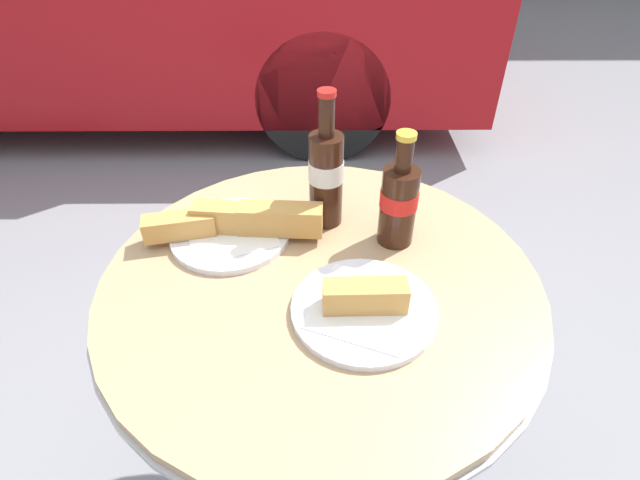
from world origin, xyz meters
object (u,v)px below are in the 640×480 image
Objects in this scene: bistro_table at (320,343)px; cola_bottle_right at (326,174)px; lunch_plate_near at (235,226)px; lunch_plate_far at (364,306)px; cola_bottle_left at (399,201)px.

cola_bottle_right is (0.01, 0.16, 0.27)m from bistro_table.
lunch_plate_near reaches higher than lunch_plate_far.
cola_bottle_left is at bearing 68.87° from lunch_plate_far.
cola_bottle_left is at bearing -25.91° from cola_bottle_right.
lunch_plate_far is at bearing -40.77° from lunch_plate_near.
cola_bottle_right reaches higher than cola_bottle_left.
cola_bottle_right is at bearing 102.83° from lunch_plate_far.
cola_bottle_left is 0.83× the size of cola_bottle_right.
bistro_table is 0.21m from lunch_plate_far.
cola_bottle_left reaches higher than lunch_plate_far.
cola_bottle_right reaches higher than lunch_plate_far.
cola_bottle_right is at bearing 16.96° from lunch_plate_near.
bistro_table is at bearing -143.73° from cola_bottle_left.
bistro_table is 3.37× the size of lunch_plate_far.
lunch_plate_far is at bearing -111.13° from cola_bottle_left.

